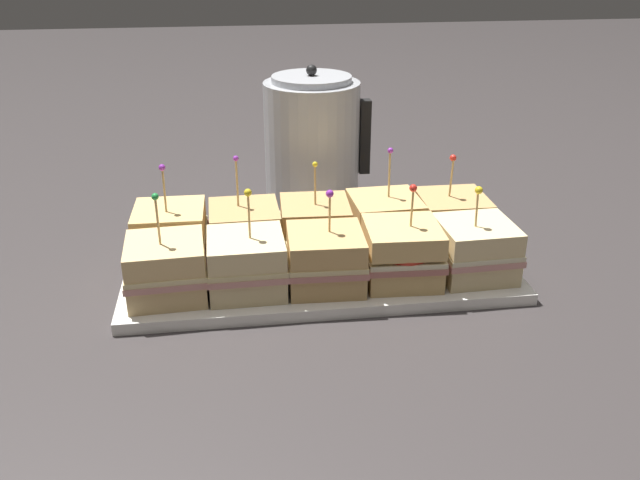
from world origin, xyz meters
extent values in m
plane|color=#383333|center=(0.00, 0.00, 0.00)|extent=(6.00, 6.00, 0.00)
cube|color=white|center=(0.00, 0.00, 0.01)|extent=(0.60, 0.26, 0.01)
cube|color=white|center=(0.00, 0.00, 0.01)|extent=(0.60, 0.26, 0.01)
cube|color=#DBB77A|center=(-0.23, -0.06, 0.03)|extent=(0.11, 0.11, 0.03)
cube|color=tan|center=(-0.23, -0.06, 0.06)|extent=(0.12, 0.12, 0.01)
cube|color=beige|center=(-0.23, -0.06, 0.06)|extent=(0.12, 0.12, 0.01)
cube|color=#E8C281|center=(-0.23, -0.06, 0.08)|extent=(0.11, 0.11, 0.03)
cylinder|color=tan|center=(-0.23, -0.06, 0.13)|extent=(0.00, 0.01, 0.08)
sphere|color=green|center=(-0.23, -0.06, 0.17)|extent=(0.01, 0.01, 0.01)
cube|color=beige|center=(-0.11, -0.06, 0.03)|extent=(0.11, 0.11, 0.03)
cube|color=tan|center=(-0.11, -0.06, 0.06)|extent=(0.11, 0.11, 0.01)
cube|color=beige|center=(-0.11, -0.06, 0.06)|extent=(0.11, 0.11, 0.01)
cube|color=beige|center=(-0.11, -0.06, 0.08)|extent=(0.11, 0.11, 0.03)
cylinder|color=tan|center=(-0.11, -0.06, 0.13)|extent=(0.00, 0.01, 0.08)
sphere|color=yellow|center=(-0.11, -0.06, 0.17)|extent=(0.01, 0.01, 0.01)
cube|color=tan|center=(0.00, -0.06, 0.03)|extent=(0.11, 0.11, 0.03)
cube|color=tan|center=(0.00, -0.06, 0.06)|extent=(0.12, 0.12, 0.01)
cube|color=beige|center=(0.00, -0.06, 0.06)|extent=(0.12, 0.12, 0.01)
cube|color=tan|center=(0.00, -0.06, 0.08)|extent=(0.11, 0.11, 0.03)
cylinder|color=tan|center=(0.01, -0.05, 0.13)|extent=(0.00, 0.01, 0.07)
sphere|color=purple|center=(0.01, -0.05, 0.16)|extent=(0.01, 0.01, 0.01)
cube|color=tan|center=(0.11, -0.06, 0.03)|extent=(0.11, 0.11, 0.03)
cube|color=#B26B60|center=(0.11, -0.06, 0.06)|extent=(0.12, 0.12, 0.01)
cube|color=beige|center=(0.11, -0.06, 0.06)|extent=(0.12, 0.12, 0.01)
cylinder|color=red|center=(0.11, -0.08, 0.07)|extent=(0.07, 0.07, 0.00)
cube|color=#E0B771|center=(0.11, -0.06, 0.09)|extent=(0.11, 0.11, 0.03)
cylinder|color=tan|center=(0.12, -0.06, 0.13)|extent=(0.00, 0.01, 0.07)
sphere|color=red|center=(0.12, -0.06, 0.16)|extent=(0.01, 0.01, 0.01)
cube|color=beige|center=(0.23, -0.06, 0.03)|extent=(0.11, 0.11, 0.03)
cube|color=tan|center=(0.23, -0.06, 0.06)|extent=(0.12, 0.12, 0.01)
cube|color=beige|center=(0.23, -0.06, 0.06)|extent=(0.12, 0.12, 0.01)
cube|color=beige|center=(0.23, -0.06, 0.08)|extent=(0.11, 0.11, 0.03)
cylinder|color=tan|center=(0.22, -0.06, 0.12)|extent=(0.00, 0.01, 0.07)
sphere|color=yellow|center=(0.22, -0.06, 0.16)|extent=(0.01, 0.01, 0.01)
cube|color=tan|center=(-0.23, 0.06, 0.03)|extent=(0.11, 0.11, 0.03)
cube|color=#B26B60|center=(-0.23, 0.06, 0.06)|extent=(0.12, 0.12, 0.01)
cube|color=beige|center=(-0.23, 0.06, 0.06)|extent=(0.11, 0.11, 0.01)
cylinder|color=red|center=(-0.23, 0.04, 0.07)|extent=(0.08, 0.08, 0.00)
cube|color=#E0B771|center=(-0.23, 0.06, 0.09)|extent=(0.11, 0.11, 0.03)
cylinder|color=tan|center=(-0.23, 0.05, 0.14)|extent=(0.00, 0.01, 0.08)
sphere|color=purple|center=(-0.23, 0.05, 0.18)|extent=(0.01, 0.01, 0.01)
cube|color=tan|center=(-0.11, 0.06, 0.03)|extent=(0.11, 0.11, 0.03)
cube|color=tan|center=(-0.11, 0.06, 0.06)|extent=(0.12, 0.12, 0.01)
cube|color=beige|center=(-0.11, 0.06, 0.06)|extent=(0.11, 0.11, 0.01)
cube|color=tan|center=(-0.11, 0.06, 0.08)|extent=(0.11, 0.11, 0.03)
cylinder|color=tan|center=(-0.12, 0.07, 0.14)|extent=(0.00, 0.01, 0.09)
sphere|color=purple|center=(-0.12, 0.07, 0.18)|extent=(0.01, 0.01, 0.01)
cube|color=tan|center=(0.00, 0.06, 0.03)|extent=(0.11, 0.11, 0.03)
cube|color=tan|center=(0.00, 0.06, 0.06)|extent=(0.12, 0.12, 0.01)
cube|color=beige|center=(0.00, 0.06, 0.06)|extent=(0.12, 0.12, 0.01)
cube|color=tan|center=(0.00, 0.06, 0.08)|extent=(0.11, 0.11, 0.03)
cylinder|color=tan|center=(0.00, 0.06, 0.13)|extent=(0.00, 0.01, 0.08)
sphere|color=yellow|center=(0.00, 0.06, 0.17)|extent=(0.01, 0.01, 0.01)
cube|color=tan|center=(0.11, 0.06, 0.03)|extent=(0.11, 0.11, 0.03)
cube|color=tan|center=(0.11, 0.06, 0.06)|extent=(0.12, 0.12, 0.01)
cube|color=beige|center=(0.11, 0.06, 0.06)|extent=(0.12, 0.12, 0.01)
cylinder|color=red|center=(0.11, 0.04, 0.07)|extent=(0.08, 0.08, 0.00)
cube|color=tan|center=(0.11, 0.06, 0.09)|extent=(0.11, 0.11, 0.03)
cylinder|color=tan|center=(0.12, 0.06, 0.14)|extent=(0.00, 0.01, 0.09)
sphere|color=purple|center=(0.12, 0.06, 0.18)|extent=(0.01, 0.01, 0.01)
cube|color=tan|center=(0.23, 0.06, 0.03)|extent=(0.11, 0.11, 0.03)
cube|color=#B26B60|center=(0.23, 0.06, 0.06)|extent=(0.11, 0.11, 0.01)
cube|color=beige|center=(0.23, 0.06, 0.06)|extent=(0.11, 0.11, 0.01)
cube|color=tan|center=(0.23, 0.06, 0.08)|extent=(0.11, 0.11, 0.03)
cylinder|color=tan|center=(0.22, 0.06, 0.13)|extent=(0.00, 0.01, 0.08)
sphere|color=red|center=(0.22, 0.06, 0.17)|extent=(0.01, 0.01, 0.01)
cylinder|color=#B7BABF|center=(0.03, 0.31, 0.12)|extent=(0.18, 0.18, 0.24)
cylinder|color=#B7BABF|center=(0.03, 0.31, 0.25)|extent=(0.15, 0.15, 0.01)
sphere|color=black|center=(0.03, 0.31, 0.26)|extent=(0.02, 0.02, 0.02)
cube|color=black|center=(0.13, 0.31, 0.13)|extent=(0.02, 0.02, 0.14)
camera|label=1|loc=(-0.13, -0.93, 0.50)|focal=38.00mm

